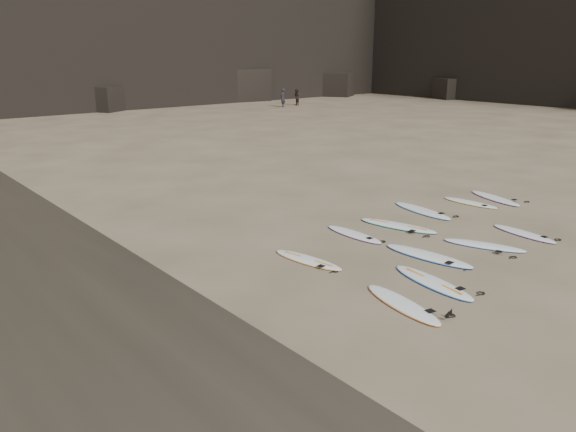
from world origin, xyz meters
The scene contains 14 objects.
ground centered at (0.00, 0.00, 0.00)m, with size 240.00×240.00×0.00m, color #897559.
surfboard_0 centered at (-3.75, -1.13, 0.04)m, with size 0.59×2.47×0.09m, color white.
surfboard_1 centered at (-2.17, -0.81, 0.05)m, with size 0.63×2.62×0.09m, color white.
surfboard_2 centered at (-0.70, 0.43, 0.05)m, with size 0.66×2.76×0.10m, color white.
surfboard_3 centered at (1.34, -0.09, 0.04)m, with size 0.58×2.40×0.09m, color white.
surfboard_4 centered at (3.32, -0.27, 0.04)m, with size 0.54×2.27×0.08m, color white.
surfboard_5 centered at (-3.54, 2.38, 0.04)m, with size 0.56×2.33×0.08m, color white.
surfboard_6 centered at (-0.90, 3.14, 0.04)m, with size 0.55×2.31×0.08m, color white.
surfboard_7 centered at (0.87, 2.82, 0.05)m, with size 0.66×2.73×0.10m, color white.
surfboard_8 centered at (2.98, 3.45, 0.05)m, with size 0.65×2.73×0.10m, color white.
surfboard_9 centered at (5.32, 2.97, 0.04)m, with size 0.54×2.26×0.08m, color white.
surfboard_10 centered at (6.65, 2.73, 0.05)m, with size 0.62×2.60×0.09m, color white.
person_a centered at (23.84, 37.07, 0.93)m, with size 0.68×0.44×1.86m, color black.
person_b centered at (25.95, 37.33, 0.86)m, with size 0.84×0.65×1.72m, color black.
Camera 1 is at (-13.31, -8.53, 5.65)m, focal length 35.00 mm.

